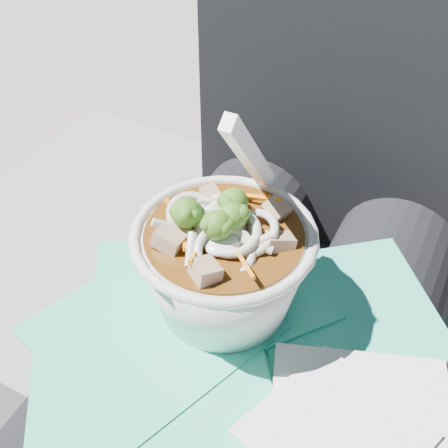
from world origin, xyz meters
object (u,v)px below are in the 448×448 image
at_px(stone_ledge, 285,414).
at_px(person_body, 285,288).
at_px(udon_bowl, 224,260).
at_px(lap, 248,368).
at_px(plastic_bag, 226,365).

distance_m(stone_ledge, person_body, 0.33).
bearing_deg(stone_ledge, udon_bowl, -98.77).
bearing_deg(udon_bowl, lap, 12.09).
bearing_deg(lap, person_body, 90.00).
bearing_deg(plastic_bag, udon_bowl, 117.90).
relative_size(stone_ledge, person_body, 0.99).
xyz_separation_m(person_body, plastic_bag, (0.00, -0.15, 0.06)).
bearing_deg(person_body, lap, -90.00).
bearing_deg(udon_bowl, stone_ledge, 81.23).
bearing_deg(stone_ledge, lap, -90.00).
xyz_separation_m(lap, udon_bowl, (-0.02, -0.01, 0.14)).
relative_size(lap, plastic_bag, 1.17).
xyz_separation_m(stone_ledge, udon_bowl, (-0.02, -0.16, 0.45)).
distance_m(stone_ledge, lap, 0.34).
xyz_separation_m(stone_ledge, plastic_bag, (0.00, -0.21, 0.38)).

